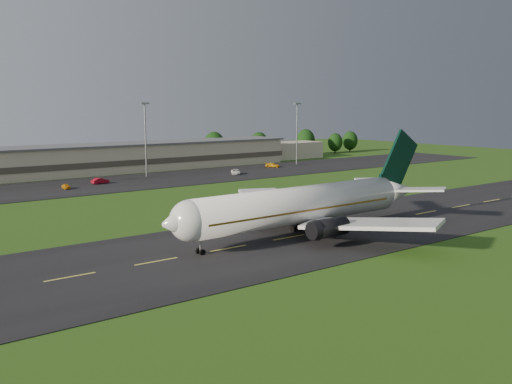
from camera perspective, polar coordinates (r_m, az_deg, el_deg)
ground at (r=92.96m, az=8.52°, el=-3.63°), size 360.00×360.00×0.00m
taxiway at (r=92.95m, az=8.52°, el=-3.60°), size 220.00×30.00×0.10m
apron at (r=151.55m, az=-11.24°, el=1.09°), size 260.00×30.00×0.10m
airliner at (r=86.44m, az=4.71°, el=-1.34°), size 51.26×42.18×15.57m
terminal at (r=175.61m, az=-12.84°, el=3.36°), size 145.00×16.00×8.40m
light_mast_centre at (r=159.80m, az=-11.01°, el=6.06°), size 2.40×1.20×20.35m
light_mast_east at (r=190.41m, az=4.12°, el=6.59°), size 2.40×1.20×20.35m
tree_line at (r=195.03m, az=-7.49°, el=4.35°), size 195.89×9.34×10.39m
service_vehicle_a at (r=141.44m, az=-18.46°, el=0.53°), size 1.51×3.50×1.18m
service_vehicle_b at (r=148.10m, az=-15.31°, el=1.08°), size 4.69×2.34×1.48m
service_vehicle_c at (r=162.49m, az=-2.04°, el=2.03°), size 4.61×5.61×1.42m
service_vehicle_d at (r=181.04m, az=1.68°, el=2.71°), size 4.23×4.84×1.34m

